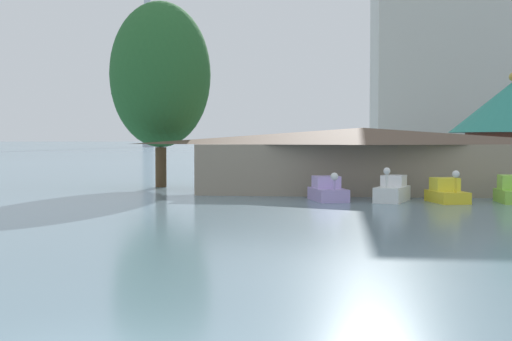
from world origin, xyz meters
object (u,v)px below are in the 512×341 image
at_px(pedal_boat_yellow, 447,193).
at_px(boathouse, 362,158).
at_px(shoreline_tree_tall_left, 160,75).
at_px(pedal_boat_white, 392,191).
at_px(pedal_boat_lavender, 328,191).
at_px(pedal_boat_lime, 512,192).
at_px(background_building_block, 498,43).

xyz_separation_m(pedal_boat_yellow, boathouse, (-4.09, 6.80, 1.56)).
bearing_deg(boathouse, shoreline_tree_tall_left, 167.27).
relative_size(pedal_boat_white, shoreline_tree_tall_left, 0.25).
bearing_deg(pedal_boat_white, boathouse, -150.68).
bearing_deg(shoreline_tree_tall_left, pedal_boat_white, -33.19).
bearing_deg(pedal_boat_white, shoreline_tree_tall_left, -105.43).
relative_size(boathouse, shoreline_tree_tall_left, 1.67).
distance_m(pedal_boat_lavender, shoreline_tree_tall_left, 16.40).
height_order(boathouse, shoreline_tree_tall_left, shoreline_tree_tall_left).
height_order(pedal_boat_lavender, pedal_boat_lime, pedal_boat_lime).
distance_m(pedal_boat_yellow, background_building_block, 47.26).
distance_m(pedal_boat_lavender, pedal_boat_white, 3.36).
xyz_separation_m(pedal_boat_white, pedal_boat_lime, (6.03, 0.01, -0.01)).
distance_m(pedal_boat_lavender, background_building_block, 48.77).
bearing_deg(background_building_block, pedal_boat_white, -108.39).
relative_size(pedal_boat_white, background_building_block, 0.11).
height_order(pedal_boat_lavender, pedal_boat_yellow, pedal_boat_yellow).
distance_m(pedal_boat_lime, boathouse, 10.03).
bearing_deg(background_building_block, pedal_boat_lime, -101.00).
bearing_deg(shoreline_tree_tall_left, pedal_boat_lime, -24.89).
height_order(pedal_boat_white, pedal_boat_yellow, pedal_boat_white).
bearing_deg(pedal_boat_white, pedal_boat_yellow, 104.12).
bearing_deg(pedal_boat_lime, pedal_boat_yellow, -88.27).
bearing_deg(pedal_boat_yellow, background_building_block, 150.80).
bearing_deg(pedal_boat_yellow, pedal_boat_white, -107.79).
distance_m(pedal_boat_yellow, pedal_boat_lime, 3.30).
distance_m(pedal_boat_white, background_building_block, 47.84).
height_order(pedal_boat_lavender, boathouse, boathouse).
height_order(pedal_boat_white, background_building_block, background_building_block).
relative_size(pedal_boat_lime, background_building_block, 0.09).
height_order(pedal_boat_yellow, background_building_block, background_building_block).
distance_m(shoreline_tree_tall_left, background_building_block, 45.27).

